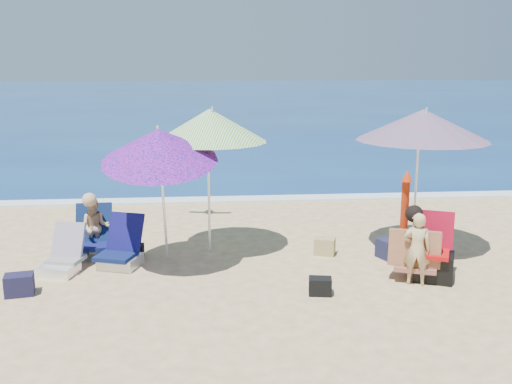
{
  "coord_description": "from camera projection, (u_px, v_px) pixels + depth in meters",
  "views": [
    {
      "loc": [
        -1.01,
        -7.26,
        2.96
      ],
      "look_at": [
        -0.3,
        1.0,
        1.1
      ],
      "focal_mm": 40.88,
      "sensor_mm": 36.0,
      "label": 1
    }
  ],
  "objects": [
    {
      "name": "ground",
      "position": [
        285.0,
        288.0,
        7.79
      ],
      "size": [
        120.0,
        120.0,
        0.0
      ],
      "color": "#D8BC84",
      "rests_on": "ground"
    },
    {
      "name": "sea",
      "position": [
        217.0,
        96.0,
        51.55
      ],
      "size": [
        120.0,
        80.0,
        0.12
      ],
      "color": "navy",
      "rests_on": "ground"
    },
    {
      "name": "foam",
      "position": [
        254.0,
        199.0,
        12.74
      ],
      "size": [
        120.0,
        0.5,
        0.04
      ],
      "color": "white",
      "rests_on": "ground"
    },
    {
      "name": "umbrella_turquoise",
      "position": [
        423.0,
        125.0,
        8.81
      ],
      "size": [
        2.38,
        2.38,
        2.3
      ],
      "color": "white",
      "rests_on": "ground"
    },
    {
      "name": "umbrella_striped",
      "position": [
        210.0,
        125.0,
        8.78
      ],
      "size": [
        2.16,
        2.16,
        2.31
      ],
      "color": "white",
      "rests_on": "ground"
    },
    {
      "name": "umbrella_blue",
      "position": [
        159.0,
        145.0,
        8.04
      ],
      "size": [
        1.72,
        1.78,
        2.23
      ],
      "color": "silver",
      "rests_on": "ground"
    },
    {
      "name": "furled_umbrella",
      "position": [
        404.0,
        215.0,
        8.34
      ],
      "size": [
        0.19,
        0.22,
        1.48
      ],
      "color": "#9F250B",
      "rests_on": "ground"
    },
    {
      "name": "chair_navy",
      "position": [
        121.0,
        253.0,
        8.59
      ],
      "size": [
        0.73,
        0.81,
        0.75
      ],
      "color": "#0C1743",
      "rests_on": "ground"
    },
    {
      "name": "chair_rainbow",
      "position": [
        63.0,
        260.0,
        8.35
      ],
      "size": [
        0.64,
        0.78,
        0.67
      ],
      "color": "#D36C4A",
      "rests_on": "ground"
    },
    {
      "name": "camp_chair_left",
      "position": [
        433.0,
        260.0,
        8.06
      ],
      "size": [
        0.76,
        0.71,
        0.93
      ],
      "color": "#B40C0E",
      "rests_on": "ground"
    },
    {
      "name": "person_center",
      "position": [
        416.0,
        248.0,
        7.91
      ],
      "size": [
        0.76,
        0.69,
        1.02
      ],
      "color": "tan",
      "rests_on": "ground"
    },
    {
      "name": "person_left",
      "position": [
        95.0,
        227.0,
        9.01
      ],
      "size": [
        0.6,
        0.7,
        1.01
      ],
      "color": "tan",
      "rests_on": "ground"
    },
    {
      "name": "bag_navy_a",
      "position": [
        19.0,
        285.0,
        7.54
      ],
      "size": [
        0.4,
        0.32,
        0.28
      ],
      "color": "#181631",
      "rests_on": "ground"
    },
    {
      "name": "bag_black_a",
      "position": [
        135.0,
        251.0,
        9.0
      ],
      "size": [
        0.28,
        0.21,
        0.2
      ],
      "color": "black",
      "rests_on": "ground"
    },
    {
      "name": "bag_tan",
      "position": [
        325.0,
        246.0,
        9.11
      ],
      "size": [
        0.37,
        0.32,
        0.27
      ],
      "color": "#9E905A",
      "rests_on": "ground"
    },
    {
      "name": "bag_navy_b",
      "position": [
        391.0,
        248.0,
        8.99
      ],
      "size": [
        0.48,
        0.43,
        0.29
      ],
      "color": "#191C38",
      "rests_on": "ground"
    },
    {
      "name": "bag_black_b",
      "position": [
        320.0,
        286.0,
        7.55
      ],
      "size": [
        0.32,
        0.25,
        0.23
      ],
      "color": "black",
      "rests_on": "ground"
    }
  ]
}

